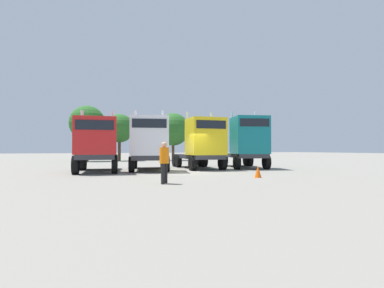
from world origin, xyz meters
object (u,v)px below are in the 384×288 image
(semi_truck_red, at_px, (97,144))
(semi_truck_yellow, at_px, (202,143))
(traffic_cone_near, at_px, (258,172))
(semi_truck_teal, at_px, (247,142))
(visitor_in_hivis, at_px, (164,159))
(semi_truck_white, at_px, (149,143))

(semi_truck_red, relative_size, semi_truck_yellow, 0.96)
(traffic_cone_near, bearing_deg, semi_truck_teal, 60.48)
(visitor_in_hivis, distance_m, traffic_cone_near, 5.39)
(semi_truck_white, distance_m, semi_truck_teal, 7.61)
(semi_truck_white, height_order, visitor_in_hivis, semi_truck_white)
(semi_truck_teal, bearing_deg, traffic_cone_near, -12.27)
(semi_truck_red, bearing_deg, semi_truck_yellow, 100.14)
(semi_truck_white, xyz_separation_m, visitor_in_hivis, (-1.41, -7.58, -0.84))
(traffic_cone_near, bearing_deg, semi_truck_red, 137.04)
(semi_truck_white, distance_m, traffic_cone_near, 8.02)
(semi_truck_red, height_order, semi_truck_yellow, semi_truck_yellow)
(semi_truck_white, distance_m, visitor_in_hivis, 7.75)
(semi_truck_white, bearing_deg, semi_truck_teal, 102.89)
(semi_truck_white, distance_m, semi_truck_yellow, 3.99)
(semi_truck_yellow, bearing_deg, semi_truck_teal, 91.14)
(semi_truck_yellow, height_order, traffic_cone_near, semi_truck_yellow)
(semi_truck_white, xyz_separation_m, semi_truck_yellow, (3.99, 0.06, 0.01))
(semi_truck_yellow, bearing_deg, semi_truck_red, -82.45)
(semi_truck_yellow, relative_size, semi_truck_teal, 0.95)
(semi_truck_teal, height_order, traffic_cone_near, semi_truck_teal)
(semi_truck_red, bearing_deg, semi_truck_teal, 98.03)
(semi_truck_white, xyz_separation_m, semi_truck_teal, (7.60, -0.28, 0.15))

